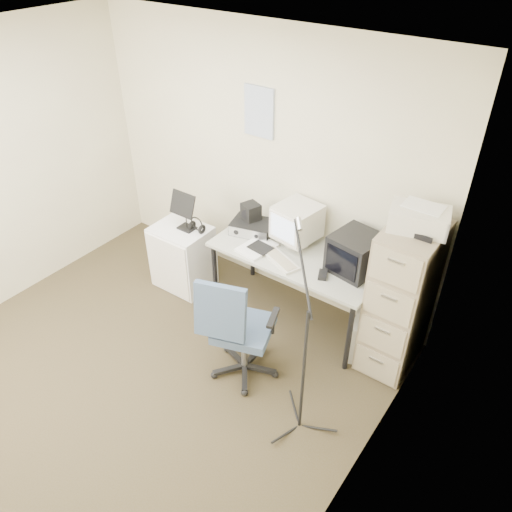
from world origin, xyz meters
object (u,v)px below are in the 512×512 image
Objects in this scene: filing_cabinet at (401,299)px; office_chair at (244,327)px; side_cart at (183,257)px; desk at (295,286)px.

office_chair is (-0.92, -0.84, -0.16)m from filing_cabinet.
filing_cabinet is 2.17m from side_cart.
office_chair is 1.35m from side_cart.
office_chair is at bearing -88.06° from desk.
filing_cabinet is at bearing 1.81° from desk.
desk is 0.82m from office_chair.
desk is at bearing -178.19° from filing_cabinet.
filing_cabinet is at bearing 6.19° from side_cart.
filing_cabinet is 1.26m from office_chair.
filing_cabinet is at bearing 23.78° from office_chair.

